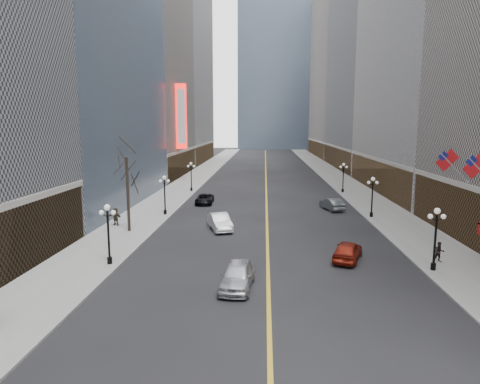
# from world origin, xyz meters

# --- Properties ---
(sidewalk_east) EXTENTS (6.00, 230.00, 0.15)m
(sidewalk_east) POSITION_xyz_m (14.00, 70.00, 0.07)
(sidewalk_east) COLOR gray
(sidewalk_east) RESTS_ON ground
(sidewalk_west) EXTENTS (6.00, 230.00, 0.15)m
(sidewalk_west) POSITION_xyz_m (-14.00, 70.00, 0.07)
(sidewalk_west) COLOR gray
(sidewalk_west) RESTS_ON ground
(lane_line) EXTENTS (0.25, 200.00, 0.02)m
(lane_line) POSITION_xyz_m (0.00, 80.00, 0.01)
(lane_line) COLOR gold
(lane_line) RESTS_ON ground
(bldg_east_c) EXTENTS (26.60, 40.60, 48.80)m
(bldg_east_c) POSITION_xyz_m (29.88, 106.00, 24.18)
(bldg_east_c) COLOR gray
(bldg_east_c) RESTS_ON ground
(bldg_east_d) EXTENTS (26.60, 46.60, 62.80)m
(bldg_east_d) POSITION_xyz_m (29.90, 149.00, 31.17)
(bldg_east_d) COLOR #A19585
(bldg_east_d) RESTS_ON ground
(bldg_west_c) EXTENTS (26.60, 30.60, 50.80)m
(bldg_west_c) POSITION_xyz_m (-29.88, 87.00, 25.19)
(bldg_west_c) COLOR #A19585
(bldg_west_c) RESTS_ON ground
(bldg_west_d) EXTENTS (26.60, 38.60, 72.80)m
(bldg_west_d) POSITION_xyz_m (-29.92, 121.00, 36.17)
(bldg_west_d) COLOR silver
(bldg_west_d) RESTS_ON ground
(streetlamp_east_1) EXTENTS (1.26, 0.44, 4.52)m
(streetlamp_east_1) POSITION_xyz_m (11.80, 30.00, 2.90)
(streetlamp_east_1) COLOR black
(streetlamp_east_1) RESTS_ON sidewalk_east
(streetlamp_east_2) EXTENTS (1.26, 0.44, 4.52)m
(streetlamp_east_2) POSITION_xyz_m (11.80, 48.00, 2.90)
(streetlamp_east_2) COLOR black
(streetlamp_east_2) RESTS_ON sidewalk_east
(streetlamp_east_3) EXTENTS (1.26, 0.44, 4.52)m
(streetlamp_east_3) POSITION_xyz_m (11.80, 66.00, 2.90)
(streetlamp_east_3) COLOR black
(streetlamp_east_3) RESTS_ON sidewalk_east
(streetlamp_west_1) EXTENTS (1.26, 0.44, 4.52)m
(streetlamp_west_1) POSITION_xyz_m (-11.80, 30.00, 2.90)
(streetlamp_west_1) COLOR black
(streetlamp_west_1) RESTS_ON sidewalk_west
(streetlamp_west_2) EXTENTS (1.26, 0.44, 4.52)m
(streetlamp_west_2) POSITION_xyz_m (-11.80, 48.00, 2.90)
(streetlamp_west_2) COLOR black
(streetlamp_west_2) RESTS_ON sidewalk_west
(streetlamp_west_3) EXTENTS (1.26, 0.44, 4.52)m
(streetlamp_west_3) POSITION_xyz_m (-11.80, 66.00, 2.90)
(streetlamp_west_3) COLOR black
(streetlamp_west_3) RESTS_ON sidewalk_west
(flag_4) EXTENTS (2.87, 0.12, 2.87)m
(flag_4) POSITION_xyz_m (15.31, 32.00, 7.29)
(flag_4) COLOR #B2B2B7
(flag_4) RESTS_ON ground
(flag_5) EXTENTS (2.87, 0.12, 2.87)m
(flag_5) POSITION_xyz_m (15.31, 37.00, 7.29)
(flag_5) COLOR #B2B2B7
(flag_5) RESTS_ON ground
(theatre_marquee) EXTENTS (2.00, 0.55, 12.00)m
(theatre_marquee) POSITION_xyz_m (-15.88, 80.00, 12.00)
(theatre_marquee) COLOR red
(theatre_marquee) RESTS_ON ground
(tree_west_far) EXTENTS (3.60, 3.60, 7.92)m
(tree_west_far) POSITION_xyz_m (-13.50, 40.00, 6.24)
(tree_west_far) COLOR #2D231C
(tree_west_far) RESTS_ON sidewalk_west
(car_nb_near) EXTENTS (2.39, 5.04, 1.67)m
(car_nb_near) POSITION_xyz_m (-2.00, 26.17, 0.83)
(car_nb_near) COLOR #B3B4BB
(car_nb_near) RESTS_ON ground
(car_nb_mid) EXTENTS (3.13, 5.21, 1.62)m
(car_nb_mid) POSITION_xyz_m (-4.73, 41.56, 0.81)
(car_nb_mid) COLOR silver
(car_nb_mid) RESTS_ON ground
(car_nb_far) EXTENTS (2.27, 4.78, 1.32)m
(car_nb_far) POSITION_xyz_m (-8.26, 55.65, 0.66)
(car_nb_far) COLOR black
(car_nb_far) RESTS_ON ground
(car_sb_mid) EXTENTS (3.24, 4.88, 1.54)m
(car_sb_mid) POSITION_xyz_m (6.17, 32.33, 0.77)
(car_sb_mid) COLOR maroon
(car_sb_mid) RESTS_ON ground
(car_sb_far) EXTENTS (2.73, 4.73, 1.47)m
(car_sb_far) POSITION_xyz_m (8.04, 52.43, 0.74)
(car_sb_far) COLOR #4E5355
(car_sb_far) RESTS_ON ground
(ped_east_walk) EXTENTS (0.75, 0.42, 1.54)m
(ped_east_walk) POSITION_xyz_m (12.94, 31.89, 0.92)
(ped_east_walk) COLOR black
(ped_east_walk) RESTS_ON sidewalk_east
(ped_west_far) EXTENTS (1.74, 1.17, 1.83)m
(ped_west_far) POSITION_xyz_m (-15.63, 42.25, 1.07)
(ped_west_far) COLOR #332A1C
(ped_west_far) RESTS_ON sidewalk_west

